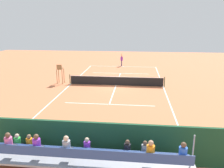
% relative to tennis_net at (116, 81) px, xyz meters
% --- Properties ---
extents(ground_plane, '(60.00, 60.00, 0.00)m').
position_rel_tennis_net_xyz_m(ground_plane, '(0.00, 0.00, -0.50)').
color(ground_plane, '#CC7047').
extents(court_line_markings, '(10.10, 22.20, 0.01)m').
position_rel_tennis_net_xyz_m(court_line_markings, '(0.00, -0.04, -0.50)').
color(court_line_markings, white).
rests_on(court_line_markings, ground).
extents(tennis_net, '(10.30, 0.10, 1.07)m').
position_rel_tennis_net_xyz_m(tennis_net, '(0.00, 0.00, 0.00)').
color(tennis_net, black).
rests_on(tennis_net, ground).
extents(backdrop_wall, '(18.00, 0.16, 2.00)m').
position_rel_tennis_net_xyz_m(backdrop_wall, '(0.00, 14.00, 0.50)').
color(backdrop_wall, '#1E4C2D').
rests_on(backdrop_wall, ground).
extents(bleacher_stand, '(9.06, 2.40, 2.48)m').
position_rel_tennis_net_xyz_m(bleacher_stand, '(-0.02, 15.37, 0.47)').
color(bleacher_stand, '#9EA0A5').
rests_on(bleacher_stand, ground).
extents(umpire_chair, '(0.67, 0.67, 2.14)m').
position_rel_tennis_net_xyz_m(umpire_chair, '(6.20, -0.06, 0.81)').
color(umpire_chair, olive).
rests_on(umpire_chair, ground).
extents(courtside_bench, '(1.80, 0.40, 0.93)m').
position_rel_tennis_net_xyz_m(courtside_bench, '(-3.47, 13.27, 0.06)').
color(courtside_bench, '#234C2D').
rests_on(courtside_bench, ground).
extents(equipment_bag, '(0.90, 0.36, 0.36)m').
position_rel_tennis_net_xyz_m(equipment_bag, '(-1.82, 13.40, -0.32)').
color(equipment_bag, '#334C8C').
rests_on(equipment_bag, ground).
extents(tennis_player, '(0.40, 0.55, 1.93)m').
position_rel_tennis_net_xyz_m(tennis_player, '(0.23, -11.48, 0.51)').
color(tennis_player, navy).
rests_on(tennis_player, ground).
extents(tennis_racket, '(0.37, 0.59, 0.03)m').
position_rel_tennis_net_xyz_m(tennis_racket, '(0.83, -11.08, -0.49)').
color(tennis_racket, black).
rests_on(tennis_racket, ground).
extents(tennis_ball_near, '(0.07, 0.07, 0.07)m').
position_rel_tennis_net_xyz_m(tennis_ball_near, '(-2.25, -7.68, -0.47)').
color(tennis_ball_near, '#CCDB33').
rests_on(tennis_ball_near, ground).
extents(tennis_ball_far, '(0.07, 0.07, 0.07)m').
position_rel_tennis_net_xyz_m(tennis_ball_far, '(2.60, -9.09, -0.47)').
color(tennis_ball_far, '#CCDB33').
rests_on(tennis_ball_far, ground).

